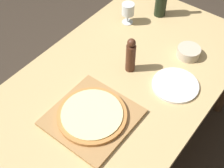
% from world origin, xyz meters
% --- Properties ---
extents(ground_plane, '(12.00, 12.00, 0.00)m').
position_xyz_m(ground_plane, '(0.00, 0.00, 0.00)').
color(ground_plane, '#382D23').
extents(dining_table, '(0.92, 1.67, 0.73)m').
position_xyz_m(dining_table, '(0.00, 0.00, 0.65)').
color(dining_table, tan).
rests_on(dining_table, ground_plane).
extents(cutting_board, '(0.37, 0.38, 0.02)m').
position_xyz_m(cutting_board, '(0.05, -0.25, 0.74)').
color(cutting_board, '#A87A47').
rests_on(cutting_board, dining_table).
extents(pizza, '(0.33, 0.33, 0.02)m').
position_xyz_m(pizza, '(0.05, -0.25, 0.76)').
color(pizza, '#BC7A3D').
rests_on(pizza, cutting_board).
extents(pepper_mill, '(0.05, 0.05, 0.21)m').
position_xyz_m(pepper_mill, '(-0.00, 0.12, 0.83)').
color(pepper_mill, '#4C2819').
rests_on(pepper_mill, dining_table).
extents(wine_glass, '(0.08, 0.08, 0.13)m').
position_xyz_m(wine_glass, '(-0.24, 0.43, 0.82)').
color(wine_glass, silver).
rests_on(wine_glass, dining_table).
extents(small_bowl, '(0.13, 0.13, 0.05)m').
position_xyz_m(small_bowl, '(0.20, 0.40, 0.76)').
color(small_bowl, beige).
rests_on(small_bowl, dining_table).
extents(dinner_plate, '(0.24, 0.24, 0.01)m').
position_xyz_m(dinner_plate, '(0.25, 0.16, 0.74)').
color(dinner_plate, white).
rests_on(dinner_plate, dining_table).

